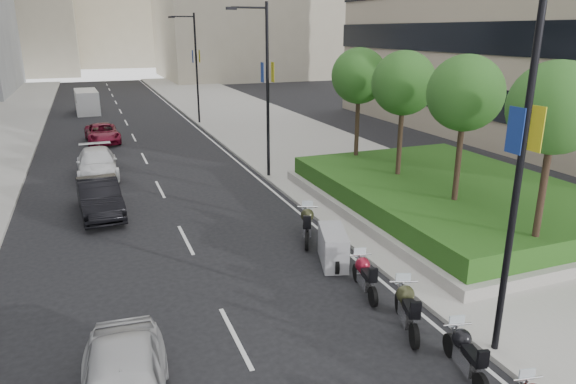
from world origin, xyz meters
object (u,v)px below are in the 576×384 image
motorcycle_5 (333,247)px  delivery_van (87,103)px  lamp_post_0 (516,154)px  car_b (100,197)px  lamp_post_2 (194,63)px  motorcycle_2 (465,354)px  car_c (97,163)px  motorcycle_3 (407,308)px  car_d (102,133)px  motorcycle_4 (365,276)px  motorcycle_6 (307,225)px  lamp_post_1 (265,83)px

motorcycle_5 → delivery_van: bearing=28.3°
lamp_post_0 → car_b: (-8.54, 14.16, -4.29)m
lamp_post_2 → motorcycle_2: lamp_post_2 is taller
car_b → car_c: bearing=85.5°
lamp_post_2 → car_c: lamp_post_2 is taller
lamp_post_2 → motorcycle_3: size_ratio=4.10×
car_d → motorcycle_5: bearing=-77.9°
lamp_post_2 → car_d: 10.26m
motorcycle_4 → car_b: 12.55m
motorcycle_2 → motorcycle_6: motorcycle_6 is taller
lamp_post_2 → motorcycle_3: bearing=-92.2°
motorcycle_3 → motorcycle_4: motorcycle_3 is taller
lamp_post_0 → delivery_van: (-8.62, 44.82, -4.05)m
motorcycle_5 → car_c: car_c is taller
lamp_post_0 → motorcycle_6: bearing=99.1°
lamp_post_1 → motorcycle_4: size_ratio=4.25×
car_d → lamp_post_0: bearing=-78.5°
lamp_post_0 → car_d: (-7.83, 30.05, -4.41)m
lamp_post_1 → motorcycle_6: bearing=-98.7°
lamp_post_0 → motorcycle_2: 4.66m
motorcycle_4 → car_d: car_d is taller
delivery_van → car_d: bearing=-89.7°
motorcycle_4 → car_b: bearing=46.1°
car_b → car_d: (0.70, 15.89, -0.12)m
lamp_post_1 → lamp_post_2: 18.00m
motorcycle_2 → motorcycle_5: 6.49m
car_b → car_d: bearing=83.7°
delivery_van → motorcycle_3: bearing=-83.1°
lamp_post_0 → motorcycle_5: lamp_post_0 is taller
lamp_post_1 → motorcycle_5: bearing=-96.9°
motorcycle_6 → delivery_van: delivery_van is taller
motorcycle_6 → car_c: (-7.12, 12.35, 0.11)m
motorcycle_3 → motorcycle_6: 6.55m
motorcycle_3 → lamp_post_2: bearing=17.9°
motorcycle_5 → car_d: 24.84m
motorcycle_4 → motorcycle_6: bearing=11.0°
lamp_post_2 → motorcycle_2: 35.71m
lamp_post_2 → lamp_post_1: bearing=-90.0°
motorcycle_6 → car_c: 14.26m
lamp_post_0 → motorcycle_6: size_ratio=4.06×
lamp_post_2 → motorcycle_3: 33.58m
lamp_post_2 → car_b: (-8.54, -20.84, -4.29)m
motorcycle_5 → car_b: 10.83m
lamp_post_2 → motorcycle_4: (-1.33, -31.12, -4.50)m
car_c → delivery_van: delivery_van is taller
motorcycle_3 → car_b: size_ratio=0.47×
lamp_post_0 → lamp_post_1: size_ratio=1.00×
lamp_post_2 → motorcycle_2: size_ratio=4.30×
lamp_post_0 → delivery_van: size_ratio=1.71×
motorcycle_5 → motorcycle_2: bearing=-160.7°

